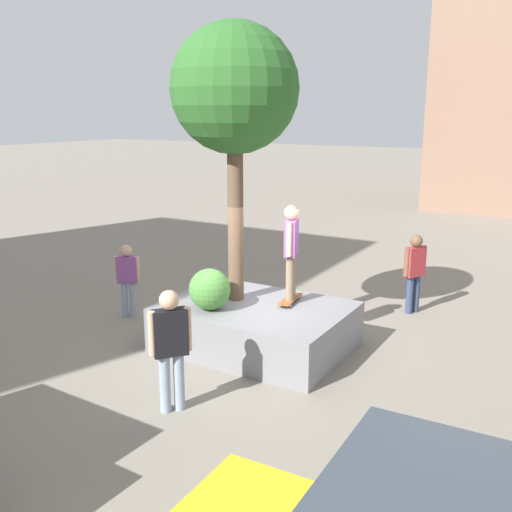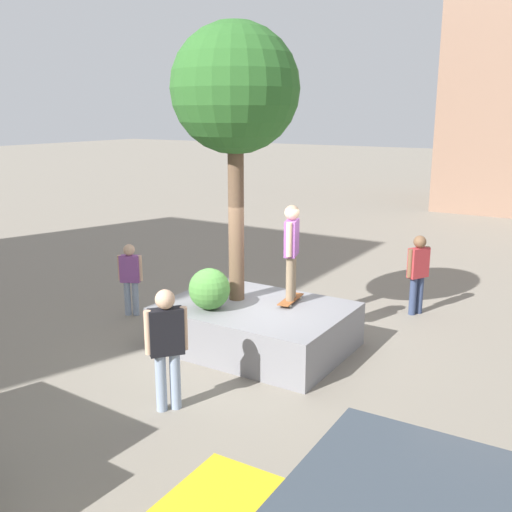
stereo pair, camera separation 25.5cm
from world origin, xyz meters
TOP-DOWN VIEW (x-y plane):
  - ground_plane at (0.00, 0.00)m, footprint 120.00×120.00m
  - planter_ledge at (0.05, 0.05)m, footprint 3.18×2.33m
  - plaza_tree at (0.54, -0.08)m, footprint 2.20×2.20m
  - boxwood_shrub at (0.63, 0.63)m, footprint 0.72×0.72m
  - skateboard at (-0.40, -0.41)m, footprint 0.31×0.82m
  - skateboarder at (-0.40, -0.41)m, footprint 0.32×0.55m
  - passerby_with_bag at (3.15, -0.05)m, footprint 0.47×0.34m
  - pedestrian_crossing at (-0.09, 2.62)m, footprint 0.46×0.50m
  - bystander_watching at (-1.84, -3.25)m, footprint 0.38×0.51m

SIDE VIEW (x-z plane):
  - ground_plane at x=0.00m, z-range 0.00..0.00m
  - planter_ledge at x=0.05m, z-range 0.00..0.79m
  - skateboard at x=-0.40m, z-range 0.81..0.88m
  - passerby_with_bag at x=3.15m, z-range 0.12..1.63m
  - bystander_watching at x=-1.84m, z-range 0.13..1.81m
  - pedestrian_crossing at x=-0.09m, z-range 0.14..1.92m
  - boxwood_shrub at x=0.63m, z-range 0.79..1.51m
  - skateboarder at x=-0.40m, z-range 1.00..2.69m
  - plaza_tree at x=0.54m, z-range 2.05..6.86m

